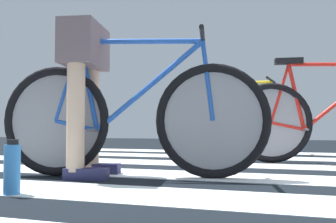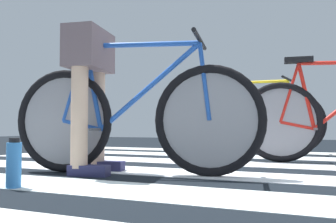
% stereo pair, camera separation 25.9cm
% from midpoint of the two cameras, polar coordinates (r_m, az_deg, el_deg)
% --- Properties ---
extents(ground, '(18.00, 14.00, 0.02)m').
position_cam_midpoint_polar(ground, '(2.68, 6.51, -9.49)').
color(ground, black).
extents(crosswalk_markings, '(5.45, 4.97, 0.00)m').
position_cam_midpoint_polar(crosswalk_markings, '(2.42, 3.72, -9.97)').
color(crosswalk_markings, silver).
rests_on(crosswalk_markings, ground).
extents(bicycle_1_of_3, '(1.72, 0.55, 0.93)m').
position_cam_midpoint_polar(bicycle_1_of_3, '(2.37, -8.64, -0.81)').
color(bicycle_1_of_3, black).
rests_on(bicycle_1_of_3, ground).
extents(cyclist_1_of_3, '(0.37, 0.44, 0.99)m').
position_cam_midpoint_polar(cyclist_1_of_3, '(2.49, -15.51, 5.01)').
color(cyclist_1_of_3, beige).
rests_on(cyclist_1_of_3, ground).
extents(bicycle_2_of_3, '(1.73, 0.52, 0.93)m').
position_cam_midpoint_polar(bicycle_2_of_3, '(3.45, 22.09, -1.18)').
color(bicycle_2_of_3, black).
rests_on(bicycle_2_of_3, ground).
extents(bicycle_3_of_3, '(1.73, 0.53, 0.93)m').
position_cam_midpoint_polar(bicycle_3_of_3, '(4.58, 8.74, -1.61)').
color(bicycle_3_of_3, black).
rests_on(bicycle_3_of_3, ground).
extents(water_bottle, '(0.08, 0.08, 0.26)m').
position_cam_midpoint_polar(water_bottle, '(1.95, -26.24, -7.91)').
color(water_bottle, '#3986D6').
rests_on(water_bottle, ground).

